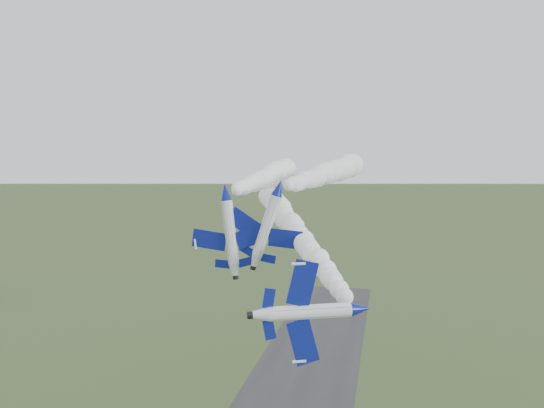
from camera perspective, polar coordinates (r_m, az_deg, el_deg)
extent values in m
cylinder|color=white|center=(57.37, 8.34, -9.75)|extent=(3.96, 7.58, 1.37)
cone|color=navy|center=(53.00, 9.96, -10.99)|extent=(1.98, 2.34, 1.37)
cone|color=white|center=(61.63, 7.00, -8.72)|extent=(1.86, 2.00, 1.37)
cylinder|color=black|center=(62.47, 6.76, -8.53)|extent=(0.84, 0.75, 0.69)
ellipsoid|color=black|center=(55.74, 9.47, -10.19)|extent=(1.77, 2.76, 0.91)
cube|color=navy|center=(57.37, 7.98, -6.97)|extent=(0.93, 2.09, 4.15)
cube|color=navy|center=(58.73, 7.98, -12.15)|extent=(0.93, 2.09, 4.15)
cube|color=navy|center=(60.55, 7.22, -7.56)|extent=(0.45, 0.97, 1.81)
cube|color=navy|center=(61.23, 7.22, -10.20)|extent=(0.45, 0.97, 1.81)
cube|color=navy|center=(61.02, 8.35, -8.86)|extent=(2.37, 2.05, 0.13)
cylinder|color=white|center=(87.29, -4.40, 1.11)|extent=(1.91, 9.15, 1.81)
cone|color=navy|center=(81.78, -5.51, 0.86)|extent=(1.83, 2.41, 1.81)
cone|color=white|center=(92.62, -3.45, 1.32)|extent=(1.83, 1.98, 1.81)
cylinder|color=black|center=(93.67, -3.28, 1.36)|extent=(0.92, 0.66, 0.92)
ellipsoid|color=black|center=(85.03, -4.88, 1.42)|extent=(1.24, 3.14, 1.20)
cube|color=navy|center=(89.09, -6.23, 0.82)|extent=(5.01, 2.66, 0.73)
cube|color=navy|center=(87.28, -2.18, 1.26)|extent=(5.01, 2.66, 0.73)
cube|color=navy|center=(92.16, -4.65, 1.18)|extent=(2.18, 1.22, 0.36)
cube|color=navy|center=(91.23, -2.56, 1.40)|extent=(2.18, 1.22, 0.36)
cube|color=navy|center=(91.40, -3.76, 2.16)|extent=(0.42, 1.74, 2.39)
cylinder|color=white|center=(85.10, 0.65, 1.54)|extent=(2.83, 9.11, 2.02)
cone|color=navy|center=(79.68, -0.43, 1.32)|extent=(2.23, 2.52, 2.02)
cone|color=white|center=(90.35, 1.58, 1.73)|extent=(2.19, 2.10, 2.02)
cylinder|color=black|center=(91.38, 1.75, 1.76)|extent=(1.08, 0.73, 1.02)
ellipsoid|color=black|center=(82.80, 0.35, 1.85)|extent=(1.62, 3.18, 1.35)
cube|color=navy|center=(86.75, -1.16, 2.17)|extent=(4.92, 2.98, 1.68)
cube|color=navy|center=(85.25, 2.74, 0.76)|extent=(4.92, 2.98, 1.68)
cube|color=navy|center=(89.82, 0.42, 2.05)|extent=(2.16, 1.36, 0.77)
cube|color=navy|center=(89.05, 2.43, 1.34)|extent=(2.16, 1.36, 0.77)
cube|color=navy|center=(89.00, 1.65, 2.53)|extent=(1.01, 1.78, 2.27)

